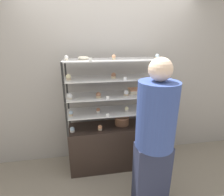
# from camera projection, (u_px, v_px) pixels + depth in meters

# --- Properties ---
(ground_plane) EXTENTS (20.00, 20.00, 0.00)m
(ground_plane) POSITION_uv_depth(u_px,v_px,m) (112.00, 164.00, 2.81)
(ground_plane) COLOR gray
(back_wall) EXTENTS (8.00, 0.05, 2.60)m
(back_wall) POSITION_uv_depth(u_px,v_px,m) (108.00, 80.00, 2.72)
(back_wall) COLOR gray
(back_wall) RESTS_ON ground_plane
(display_base) EXTENTS (1.26, 0.41, 0.69)m
(display_base) POSITION_uv_depth(u_px,v_px,m) (112.00, 146.00, 2.70)
(display_base) COLOR black
(display_base) RESTS_ON ground_plane
(display_riser_lower) EXTENTS (1.26, 0.41, 0.24)m
(display_riser_lower) POSITION_uv_depth(u_px,v_px,m) (112.00, 112.00, 2.51)
(display_riser_lower) COLOR black
(display_riser_lower) RESTS_ON display_base
(display_riser_middle) EXTENTS (1.26, 0.41, 0.24)m
(display_riser_middle) POSITION_uv_depth(u_px,v_px,m) (112.00, 96.00, 2.43)
(display_riser_middle) COLOR black
(display_riser_middle) RESTS_ON display_riser_lower
(display_riser_upper) EXTENTS (1.26, 0.41, 0.24)m
(display_riser_upper) POSITION_uv_depth(u_px,v_px,m) (112.00, 79.00, 2.36)
(display_riser_upper) COLOR black
(display_riser_upper) RESTS_ON display_riser_middle
(display_riser_top) EXTENTS (1.26, 0.41, 0.24)m
(display_riser_top) POSITION_uv_depth(u_px,v_px,m) (112.00, 60.00, 2.28)
(display_riser_top) COLOR black
(display_riser_top) RESTS_ON display_riser_upper
(layer_cake_centerpiece) EXTENTS (0.22, 0.22, 0.13)m
(layer_cake_centerpiece) POSITION_uv_depth(u_px,v_px,m) (122.00, 120.00, 2.62)
(layer_cake_centerpiece) COLOR brown
(layer_cake_centerpiece) RESTS_ON display_base
(sheet_cake_frosted) EXTENTS (0.22, 0.18, 0.06)m
(sheet_cake_frosted) POSITION_uv_depth(u_px,v_px,m) (136.00, 91.00, 2.52)
(sheet_cake_frosted) COLOR beige
(sheet_cake_frosted) RESTS_ON display_riser_middle
(cupcake_0) EXTENTS (0.06, 0.06, 0.07)m
(cupcake_0) POSITION_uv_depth(u_px,v_px,m) (72.00, 130.00, 2.41)
(cupcake_0) COLOR white
(cupcake_0) RESTS_ON display_base
(cupcake_1) EXTENTS (0.06, 0.06, 0.07)m
(cupcake_1) POSITION_uv_depth(u_px,v_px,m) (100.00, 128.00, 2.46)
(cupcake_1) COLOR #CCB28C
(cupcake_1) RESTS_ON display_base
(cupcake_2) EXTENTS (0.06, 0.06, 0.07)m
(cupcake_2) POSITION_uv_depth(u_px,v_px,m) (151.00, 124.00, 2.57)
(cupcake_2) COLOR beige
(cupcake_2) RESTS_ON display_base
(price_tag_0) EXTENTS (0.04, 0.00, 0.04)m
(price_tag_0) POSITION_uv_depth(u_px,v_px,m) (139.00, 129.00, 2.46)
(price_tag_0) COLOR white
(price_tag_0) RESTS_ON display_base
(cupcake_3) EXTENTS (0.05, 0.05, 0.07)m
(cupcake_3) POSITION_uv_depth(u_px,v_px,m) (71.00, 113.00, 2.34)
(cupcake_3) COLOR #CCB28C
(cupcake_3) RESTS_ON display_riser_lower
(cupcake_4) EXTENTS (0.05, 0.05, 0.07)m
(cupcake_4) POSITION_uv_depth(u_px,v_px,m) (98.00, 110.00, 2.44)
(cupcake_4) COLOR white
(cupcake_4) RESTS_ON display_riser_lower
(cupcake_5) EXTENTS (0.05, 0.05, 0.07)m
(cupcake_5) POSITION_uv_depth(u_px,v_px,m) (127.00, 109.00, 2.49)
(cupcake_5) COLOR beige
(cupcake_5) RESTS_ON display_riser_lower
(cupcake_6) EXTENTS (0.05, 0.05, 0.07)m
(cupcake_6) POSITION_uv_depth(u_px,v_px,m) (151.00, 107.00, 2.54)
(cupcake_6) COLOR beige
(cupcake_6) RESTS_ON display_riser_lower
(price_tag_1) EXTENTS (0.04, 0.00, 0.04)m
(price_tag_1) POSITION_uv_depth(u_px,v_px,m) (108.00, 115.00, 2.31)
(price_tag_1) COLOR white
(price_tag_1) RESTS_ON display_riser_lower
(cupcake_7) EXTENTS (0.07, 0.07, 0.08)m
(cupcake_7) POSITION_uv_depth(u_px,v_px,m) (70.00, 96.00, 2.24)
(cupcake_7) COLOR beige
(cupcake_7) RESTS_ON display_riser_middle
(cupcake_8) EXTENTS (0.07, 0.07, 0.08)m
(cupcake_8) POSITION_uv_depth(u_px,v_px,m) (98.00, 95.00, 2.29)
(cupcake_8) COLOR #CCB28C
(cupcake_8) RESTS_ON display_riser_middle
(cupcake_9) EXTENTS (0.07, 0.07, 0.08)m
(cupcake_9) POSITION_uv_depth(u_px,v_px,m) (126.00, 93.00, 2.39)
(cupcake_9) COLOR #CCB28C
(cupcake_9) RESTS_ON display_riser_middle
(cupcake_10) EXTENTS (0.07, 0.07, 0.08)m
(cupcake_10) POSITION_uv_depth(u_px,v_px,m) (153.00, 91.00, 2.46)
(cupcake_10) COLOR white
(cupcake_10) RESTS_ON display_riser_middle
(price_tag_2) EXTENTS (0.04, 0.00, 0.04)m
(price_tag_2) POSITION_uv_depth(u_px,v_px,m) (108.00, 98.00, 2.23)
(price_tag_2) COLOR white
(price_tag_2) RESTS_ON display_riser_middle
(cupcake_11) EXTENTS (0.06, 0.06, 0.08)m
(cupcake_11) POSITION_uv_depth(u_px,v_px,m) (68.00, 77.00, 2.20)
(cupcake_11) COLOR #CCB28C
(cupcake_11) RESTS_ON display_riser_upper
(cupcake_12) EXTENTS (0.06, 0.06, 0.08)m
(cupcake_12) POSITION_uv_depth(u_px,v_px,m) (114.00, 76.00, 2.30)
(cupcake_12) COLOR #CCB28C
(cupcake_12) RESTS_ON display_riser_upper
(cupcake_13) EXTENTS (0.06, 0.06, 0.08)m
(cupcake_13) POSITION_uv_depth(u_px,v_px,m) (154.00, 74.00, 2.39)
(cupcake_13) COLOR #CCB28C
(cupcake_13) RESTS_ON display_riser_upper
(price_tag_3) EXTENTS (0.04, 0.00, 0.04)m
(price_tag_3) POSITION_uv_depth(u_px,v_px,m) (125.00, 79.00, 2.19)
(price_tag_3) COLOR white
(price_tag_3) RESTS_ON display_riser_upper
(cupcake_14) EXTENTS (0.05, 0.05, 0.06)m
(cupcake_14) POSITION_uv_depth(u_px,v_px,m) (66.00, 58.00, 2.14)
(cupcake_14) COLOR beige
(cupcake_14) RESTS_ON display_riser_top
(cupcake_15) EXTENTS (0.05, 0.05, 0.06)m
(cupcake_15) POSITION_uv_depth(u_px,v_px,m) (114.00, 57.00, 2.22)
(cupcake_15) COLOR #CCB28C
(cupcake_15) RESTS_ON display_riser_top
(cupcake_16) EXTENTS (0.05, 0.05, 0.06)m
(cupcake_16) POSITION_uv_depth(u_px,v_px,m) (157.00, 57.00, 2.29)
(cupcake_16) COLOR #CCB28C
(cupcake_16) RESTS_ON display_riser_top
(price_tag_4) EXTENTS (0.04, 0.00, 0.04)m
(price_tag_4) POSITION_uv_depth(u_px,v_px,m) (90.00, 59.00, 2.05)
(price_tag_4) COLOR white
(price_tag_4) RESTS_ON display_riser_top
(donut_glazed) EXTENTS (0.14, 0.14, 0.04)m
(donut_glazed) POSITION_uv_depth(u_px,v_px,m) (83.00, 58.00, 2.24)
(donut_glazed) COLOR #EFE5CC
(donut_glazed) RESTS_ON display_riser_top
(customer_figure) EXTENTS (0.41, 0.41, 1.76)m
(customer_figure) POSITION_uv_depth(u_px,v_px,m) (155.00, 135.00, 1.86)
(customer_figure) COLOR #282D47
(customer_figure) RESTS_ON ground_plane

